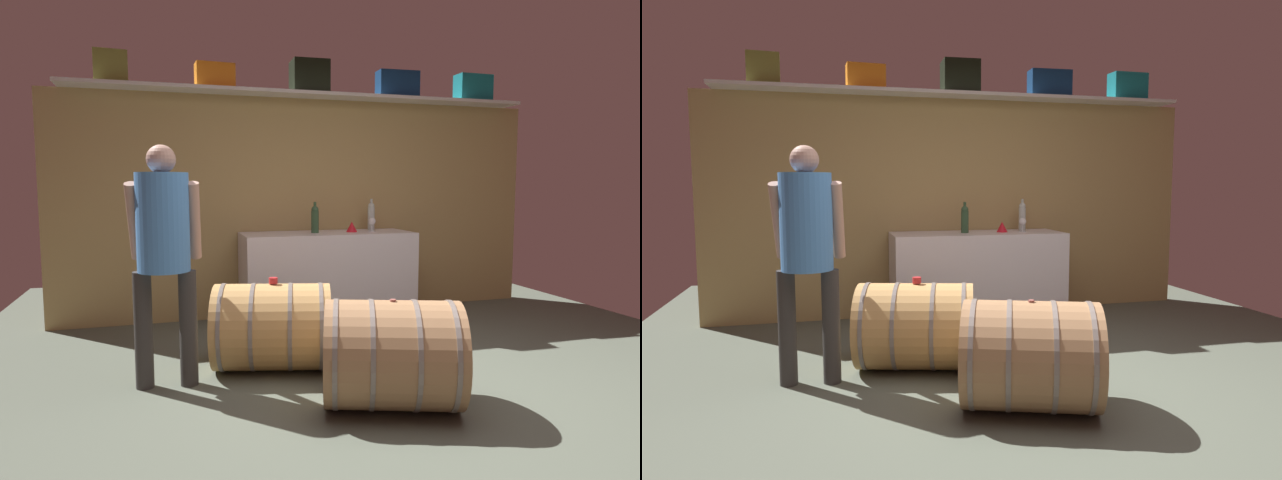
# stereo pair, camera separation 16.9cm
# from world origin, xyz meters

# --- Properties ---
(ground_plane) EXTENTS (6.18, 8.31, 0.02)m
(ground_plane) POSITION_xyz_m (0.00, 0.64, -0.01)
(ground_plane) COLOR #515A4C
(back_wall_panel) EXTENTS (4.98, 0.10, 2.19)m
(back_wall_panel) POSITION_xyz_m (0.00, 2.55, 1.10)
(back_wall_panel) COLOR tan
(back_wall_panel) RESTS_ON ground
(high_shelf_board) EXTENTS (4.58, 0.40, 0.03)m
(high_shelf_board) POSITION_xyz_m (0.00, 2.40, 2.21)
(high_shelf_board) COLOR silver
(high_shelf_board) RESTS_ON back_wall_panel
(toolcase_olive) EXTENTS (0.30, 0.21, 0.28)m
(toolcase_olive) POSITION_xyz_m (-1.83, 2.40, 2.37)
(toolcase_olive) COLOR olive
(toolcase_olive) RESTS_ON high_shelf_board
(toolcase_orange) EXTENTS (0.37, 0.22, 0.23)m
(toolcase_orange) POSITION_xyz_m (-0.92, 2.40, 2.34)
(toolcase_orange) COLOR orange
(toolcase_orange) RESTS_ON high_shelf_board
(toolcase_black) EXTENTS (0.37, 0.31, 0.31)m
(toolcase_black) POSITION_xyz_m (-0.01, 2.40, 2.38)
(toolcase_black) COLOR black
(toolcase_black) RESTS_ON high_shelf_board
(toolcase_navy) EXTENTS (0.43, 0.21, 0.27)m
(toolcase_navy) POSITION_xyz_m (0.94, 2.40, 2.36)
(toolcase_navy) COLOR navy
(toolcase_navy) RESTS_ON high_shelf_board
(toolcase_teal) EXTENTS (0.39, 0.19, 0.29)m
(toolcase_teal) POSITION_xyz_m (1.83, 2.40, 2.37)
(toolcase_teal) COLOR #14757F
(toolcase_teal) RESTS_ON high_shelf_board
(work_cabinet) EXTENTS (1.68, 0.60, 0.87)m
(work_cabinet) POSITION_xyz_m (0.12, 2.19, 0.43)
(work_cabinet) COLOR white
(work_cabinet) RESTS_ON ground
(wine_bottle_clear) EXTENTS (0.07, 0.07, 0.32)m
(wine_bottle_clear) POSITION_xyz_m (0.63, 2.32, 1.02)
(wine_bottle_clear) COLOR silver
(wine_bottle_clear) RESTS_ON work_cabinet
(wine_bottle_green) EXTENTS (0.07, 0.07, 0.30)m
(wine_bottle_green) POSITION_xyz_m (-0.01, 2.18, 1.00)
(wine_bottle_green) COLOR #305134
(wine_bottle_green) RESTS_ON work_cabinet
(wine_glass) EXTENTS (0.07, 0.07, 0.14)m
(wine_glass) POSITION_xyz_m (0.58, 2.18, 0.96)
(wine_glass) COLOR white
(wine_glass) RESTS_ON work_cabinet
(red_funnel) EXTENTS (0.11, 0.11, 0.10)m
(red_funnel) POSITION_xyz_m (0.37, 2.18, 0.92)
(red_funnel) COLOR red
(red_funnel) RESTS_ON work_cabinet
(wine_barrel_near) EXTENTS (0.95, 0.80, 0.63)m
(wine_barrel_near) POSITION_xyz_m (-0.70, 0.92, 0.31)
(wine_barrel_near) COLOR tan
(wine_barrel_near) RESTS_ON ground
(wine_barrel_far) EXTENTS (0.96, 0.87, 0.66)m
(wine_barrel_far) POSITION_xyz_m (-0.15, 0.06, 0.33)
(wine_barrel_far) COLOR #99704B
(wine_barrel_far) RESTS_ON ground
(tasting_cup) EXTENTS (0.06, 0.06, 0.04)m
(tasting_cup) POSITION_xyz_m (-0.69, 0.92, 0.65)
(tasting_cup) COLOR red
(tasting_cup) RESTS_ON wine_barrel_near
(winemaker_pouring) EXTENTS (0.49, 0.43, 1.58)m
(winemaker_pouring) POSITION_xyz_m (-1.43, 0.80, 0.97)
(winemaker_pouring) COLOR #343230
(winemaker_pouring) RESTS_ON ground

